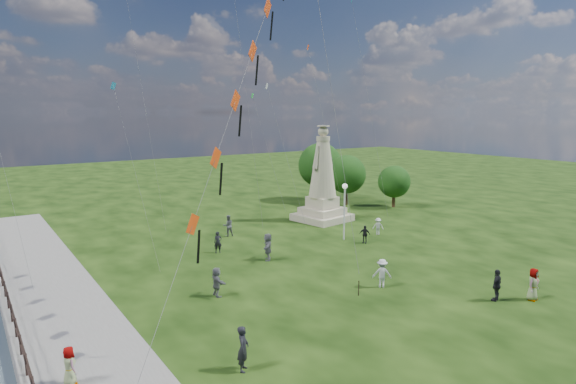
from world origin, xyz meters
TOP-DOWN VIEW (x-y plane):
  - ground at (36.75, 10.00)m, footprint 106.50×160.00m
  - waterfront at (-15.24, 8.99)m, footprint 200.00×200.00m
  - statue at (10.92, 19.52)m, footprint 5.15×5.15m
  - lamppost at (7.93, 12.85)m, footprint 0.44×0.44m
  - tree_row at (18.32, 25.63)m, footprint 8.52×12.33m
  - person_0 at (-8.94, -0.38)m, footprint 0.80×0.83m
  - person_2 at (2.58, 3.23)m, footprint 1.24×1.16m
  - person_3 at (6.32, -1.90)m, footprint 1.17×0.78m
  - person_4 at (8.07, -3.00)m, footprint 0.97×0.68m
  - person_5 at (-6.26, 7.53)m, footprint 0.75×1.62m
  - person_6 at (-2.34, 15.33)m, footprint 0.68×0.54m
  - person_7 at (0.56, 19.30)m, footprint 0.97×0.69m
  - person_8 at (11.50, 12.50)m, footprint 0.99×1.01m
  - person_9 at (8.61, 11.11)m, footprint 0.85×0.95m
  - person_10 at (-15.00, 2.33)m, footprint 0.61×0.83m
  - person_11 at (-0.21, 11.69)m, footprint 1.65×1.93m
  - red_kite_train at (-5.97, 4.61)m, footprint 12.47×9.35m
  - small_kites at (3.06, 22.78)m, footprint 33.57×16.74m

SIDE VIEW (x-z plane):
  - ground at x=36.75m, z-range -0.60..0.00m
  - waterfront at x=-15.24m, z-range -0.82..0.69m
  - person_8 at x=11.50m, z-range 0.00..1.45m
  - person_9 at x=8.61m, z-range 0.00..1.46m
  - person_10 at x=-15.00m, z-range 0.00..1.52m
  - person_6 at x=-2.34m, z-range 0.00..1.62m
  - person_5 at x=-6.26m, z-range 0.00..1.71m
  - person_2 at x=2.58m, z-range 0.00..1.74m
  - person_3 at x=6.32m, z-range 0.00..1.82m
  - person_7 at x=0.56m, z-range 0.00..1.82m
  - person_4 at x=8.07m, z-range 0.00..1.85m
  - person_0 at x=-8.94m, z-range 0.00..1.91m
  - person_11 at x=-0.21m, z-range 0.00..1.95m
  - lamppost at x=7.93m, z-range 1.04..5.74m
  - statue at x=10.92m, z-range -1.12..8.07m
  - tree_row at x=18.32m, z-range 0.37..7.22m
  - red_kite_train at x=-5.97m, z-range 2.29..21.32m
  - small_kites at x=3.06m, z-range -1.03..29.10m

